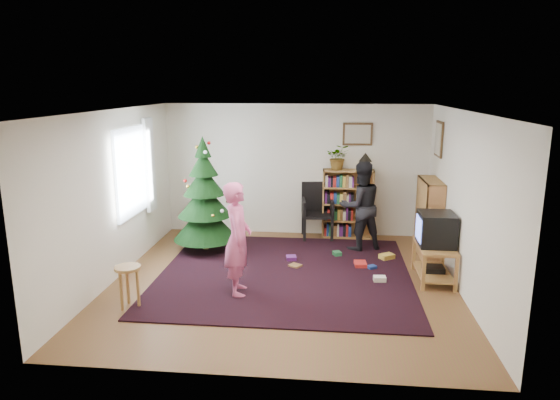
# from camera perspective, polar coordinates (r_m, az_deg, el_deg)

# --- Properties ---
(floor) EXTENTS (5.00, 5.00, 0.00)m
(floor) POSITION_cam_1_polar(r_m,az_deg,el_deg) (7.49, 0.36, -9.26)
(floor) COLOR brown
(floor) RESTS_ON ground
(ceiling) EXTENTS (5.00, 5.00, 0.00)m
(ceiling) POSITION_cam_1_polar(r_m,az_deg,el_deg) (6.94, 0.39, 10.20)
(ceiling) COLOR white
(ceiling) RESTS_ON wall_back
(wall_back) EXTENTS (5.00, 0.02, 2.50)m
(wall_back) POSITION_cam_1_polar(r_m,az_deg,el_deg) (9.56, 1.80, 3.44)
(wall_back) COLOR silver
(wall_back) RESTS_ON floor
(wall_front) EXTENTS (5.00, 0.02, 2.50)m
(wall_front) POSITION_cam_1_polar(r_m,az_deg,el_deg) (4.73, -2.52, -6.70)
(wall_front) COLOR silver
(wall_front) RESTS_ON floor
(wall_left) EXTENTS (0.02, 5.00, 2.50)m
(wall_left) POSITION_cam_1_polar(r_m,az_deg,el_deg) (7.75, -18.34, 0.50)
(wall_left) COLOR silver
(wall_left) RESTS_ON floor
(wall_right) EXTENTS (0.02, 5.00, 2.50)m
(wall_right) POSITION_cam_1_polar(r_m,az_deg,el_deg) (7.32, 20.25, -0.36)
(wall_right) COLOR silver
(wall_right) RESTS_ON floor
(rug) EXTENTS (3.80, 3.60, 0.02)m
(rug) POSITION_cam_1_polar(r_m,az_deg,el_deg) (7.77, 0.57, -8.36)
(rug) COLOR black
(rug) RESTS_ON floor
(window_pane) EXTENTS (0.04, 1.20, 1.40)m
(window_pane) POSITION_cam_1_polar(r_m,az_deg,el_deg) (8.24, -16.60, 3.10)
(window_pane) COLOR silver
(window_pane) RESTS_ON wall_left
(curtain) EXTENTS (0.06, 0.35, 1.60)m
(curtain) POSITION_cam_1_polar(r_m,az_deg,el_deg) (8.87, -14.67, 3.90)
(curtain) COLOR silver
(curtain) RESTS_ON wall_left
(picture_back) EXTENTS (0.55, 0.03, 0.42)m
(picture_back) POSITION_cam_1_polar(r_m,az_deg,el_deg) (9.43, 8.86, 7.45)
(picture_back) COLOR #4C3319
(picture_back) RESTS_ON wall_back
(picture_right) EXTENTS (0.03, 0.50, 0.60)m
(picture_right) POSITION_cam_1_polar(r_m,az_deg,el_deg) (8.89, 17.72, 6.66)
(picture_right) COLOR #4C3319
(picture_right) RESTS_ON wall_right
(christmas_tree) EXTENTS (1.11, 1.11, 2.01)m
(christmas_tree) POSITION_cam_1_polar(r_m,az_deg,el_deg) (8.71, -8.61, -0.44)
(christmas_tree) COLOR #3F2816
(christmas_tree) RESTS_ON rug
(bookshelf_back) EXTENTS (0.95, 0.30, 1.30)m
(bookshelf_back) POSITION_cam_1_polar(r_m,az_deg,el_deg) (9.50, 7.73, -0.34)
(bookshelf_back) COLOR #A5693B
(bookshelf_back) RESTS_ON floor
(bookshelf_right) EXTENTS (0.30, 0.95, 1.30)m
(bookshelf_right) POSITION_cam_1_polar(r_m,az_deg,el_deg) (8.80, 16.66, -1.85)
(bookshelf_right) COLOR #A5693B
(bookshelf_right) RESTS_ON floor
(tv_stand) EXTENTS (0.51, 0.91, 0.55)m
(tv_stand) POSITION_cam_1_polar(r_m,az_deg,el_deg) (7.77, 17.20, -6.48)
(tv_stand) COLOR #A5693B
(tv_stand) RESTS_ON floor
(crt_tv) EXTENTS (0.51, 0.55, 0.48)m
(crt_tv) POSITION_cam_1_polar(r_m,az_deg,el_deg) (7.63, 17.41, -3.19)
(crt_tv) COLOR black
(crt_tv) RESTS_ON tv_stand
(armchair) EXTENTS (0.63, 0.63, 1.04)m
(armchair) POSITION_cam_1_polar(r_m,az_deg,el_deg) (9.50, 4.32, -0.90)
(armchair) COLOR black
(armchair) RESTS_ON rug
(stool) EXTENTS (0.34, 0.34, 0.56)m
(stool) POSITION_cam_1_polar(r_m,az_deg,el_deg) (6.81, -16.97, -8.28)
(stool) COLOR #A5693B
(stool) RESTS_ON floor
(person_standing) EXTENTS (0.46, 0.63, 1.58)m
(person_standing) POSITION_cam_1_polar(r_m,az_deg,el_deg) (6.85, -4.85, -4.46)
(person_standing) COLOR #D05384
(person_standing) RESTS_ON rug
(person_by_chair) EXTENTS (0.93, 0.83, 1.57)m
(person_by_chair) POSITION_cam_1_polar(r_m,az_deg,el_deg) (8.78, 9.18, -0.69)
(person_by_chair) COLOR black
(person_by_chair) RESTS_ON rug
(potted_plant) EXTENTS (0.44, 0.38, 0.47)m
(potted_plant) POSITION_cam_1_polar(r_m,az_deg,el_deg) (9.34, 6.66, 4.90)
(potted_plant) COLOR gray
(potted_plant) RESTS_ON bookshelf_back
(table_lamp) EXTENTS (0.24, 0.24, 0.33)m
(table_lamp) POSITION_cam_1_polar(r_m,az_deg,el_deg) (9.36, 9.73, 4.72)
(table_lamp) COLOR #A57F33
(table_lamp) RESTS_ON bookshelf_back
(floor_clutter) EXTENTS (1.78, 1.29, 0.08)m
(floor_clutter) POSITION_cam_1_polar(r_m,az_deg,el_deg) (8.15, 7.49, -7.19)
(floor_clutter) COLOR #A51E19
(floor_clutter) RESTS_ON rug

